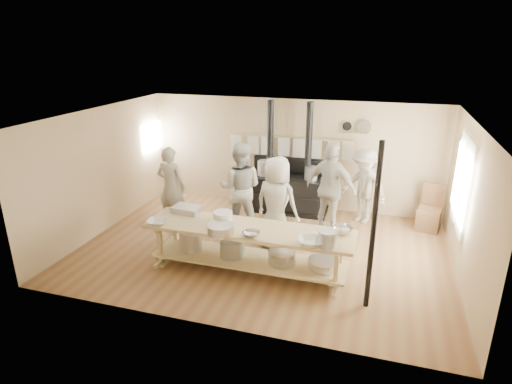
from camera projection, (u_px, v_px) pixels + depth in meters
ground at (263, 249)px, 8.39m from camera, size 7.00×7.00×0.00m
room_shell at (263, 170)px, 7.84m from camera, size 7.00×7.00×7.00m
window_right at (463, 184)px, 7.47m from camera, size 0.09×1.50×1.65m
left_opening at (152, 137)px, 10.60m from camera, size 0.00×0.90×0.90m
stove at (287, 190)px, 10.12m from camera, size 1.90×0.75×2.60m
towel_rail at (291, 145)px, 10.03m from camera, size 3.00×0.04×0.47m
back_wall_shelf at (357, 129)px, 9.50m from camera, size 0.63×0.14×0.32m
prep_table at (248, 245)px, 7.40m from camera, size 3.60×0.90×0.85m
support_post at (373, 229)px, 6.17m from camera, size 0.08×0.08×2.60m
cook_far_left at (171, 187)px, 9.19m from camera, size 0.68×0.47×1.78m
cook_left at (240, 188)px, 8.90m from camera, size 1.03×0.85×1.92m
cook_center at (277, 203)px, 8.17m from camera, size 1.03×0.81×1.84m
cook_right at (331, 189)px, 8.82m from camera, size 1.24×0.87×1.95m
cook_by_window at (364, 186)px, 9.38m from camera, size 1.25×1.08×1.68m
chair at (429, 217)px, 9.16m from camera, size 0.56×0.56×0.99m
bowl_white_a at (157, 222)px, 7.40m from camera, size 0.40×0.40×0.09m
bowl_steel_a at (251, 234)px, 6.93m from camera, size 0.39×0.39×0.09m
bowl_white_b at (312, 242)px, 6.67m from camera, size 0.52×0.52×0.11m
bowl_steel_b at (342, 230)px, 7.06m from camera, size 0.41×0.41×0.11m
roasting_pan at (187, 209)px, 7.93m from camera, size 0.53×0.38×0.11m
mixing_bowl_large at (220, 229)px, 7.07m from camera, size 0.49×0.49×0.15m
bucket_galv at (328, 239)px, 6.56m from camera, size 0.36×0.36×0.27m
deep_bowl_enamel at (223, 218)px, 7.44m from camera, size 0.42×0.42×0.21m
pitcher at (318, 240)px, 6.63m from camera, size 0.14×0.14×0.20m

